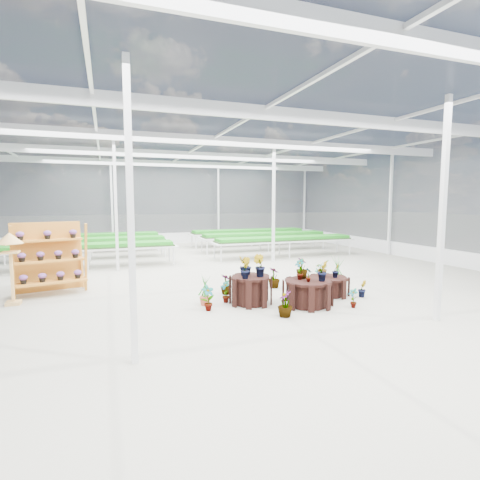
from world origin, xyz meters
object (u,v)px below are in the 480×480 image
object	(u,v)px
plinth_low	(328,286)
shelf_rack	(49,258)
plinth_mid	(308,293)
bird_table	(11,269)
plinth_tall	(251,290)

from	to	relation	value
plinth_low	shelf_rack	xyz separation A→B (m)	(-6.82, 2.61, 0.70)
plinth_mid	bird_table	size ratio (longest dim) A/B	0.67
plinth_mid	shelf_rack	distance (m)	6.73
shelf_rack	plinth_tall	bearing A→B (deg)	-43.08
plinth_mid	plinth_low	world-z (taller)	plinth_mid
plinth_tall	plinth_mid	xyz separation A→B (m)	(1.20, -0.60, -0.03)
plinth_tall	bird_table	distance (m)	5.65
plinth_mid	bird_table	distance (m)	6.98
plinth_mid	bird_table	bearing A→B (deg)	159.53
plinth_low	bird_table	bearing A→B (deg)	167.03
plinth_tall	bird_table	xyz separation A→B (m)	(-5.32, 1.83, 0.53)
plinth_mid	plinth_low	xyz separation A→B (m)	(1.00, 0.70, -0.06)
plinth_mid	shelf_rack	bearing A→B (deg)	150.37
plinth_low	plinth_tall	bearing A→B (deg)	-177.40
shelf_rack	plinth_low	bearing A→B (deg)	-33.63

